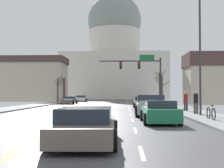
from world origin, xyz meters
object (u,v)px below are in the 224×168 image
at_px(pickup_truck_near_02, 151,106).
at_px(pedestrian_00, 186,100).
at_px(street_lamp_right, 196,41).
at_px(sedan_near_03, 160,112).
at_px(sedan_near_04, 86,126).
at_px(sedan_oncoming_00, 69,100).
at_px(signal_gantry, 143,69).
at_px(sedan_near_01, 149,104).
at_px(bicycle_parked, 211,113).
at_px(sedan_oncoming_01, 81,99).
at_px(sedan_near_00, 142,103).
at_px(pedestrian_01, 196,101).

xyz_separation_m(pickup_truck_near_02, pedestrian_00, (3.30, 3.95, 0.36)).
bearing_deg(street_lamp_right, sedan_near_03, -125.50).
xyz_separation_m(sedan_near_03, sedan_near_04, (-3.19, -7.20, -0.03)).
bearing_deg(sedan_oncoming_00, signal_gantry, -34.74).
height_order(sedan_near_01, sedan_near_04, sedan_near_01).
bearing_deg(pickup_truck_near_02, bicycle_parked, -58.38).
distance_m(sedan_oncoming_01, pedestrian_00, 35.94).
height_order(sedan_near_00, sedan_near_04, sedan_near_00).
bearing_deg(sedan_near_01, sedan_near_03, -91.77).
distance_m(sedan_near_00, pickup_truck_near_02, 12.07).
xyz_separation_m(pickup_truck_near_02, sedan_oncoming_00, (-10.37, 24.40, -0.12)).
bearing_deg(sedan_near_04, pedestrian_01, 63.54).
relative_size(sedan_oncoming_00, pedestrian_00, 2.77).
bearing_deg(sedan_oncoming_00, pedestrian_01, -60.61).
height_order(street_lamp_right, pedestrian_00, street_lamp_right).
distance_m(sedan_near_04, pedestrian_01, 14.60).
height_order(sedan_near_03, bicycle_parked, sedan_near_03).
bearing_deg(sedan_near_01, bicycle_parked, -76.75).
relative_size(sedan_near_01, sedan_oncoming_01, 0.91).
xyz_separation_m(signal_gantry, sedan_near_03, (-0.39, -22.68, -4.11)).
bearing_deg(pedestrian_01, sedan_oncoming_00, 119.39).
relative_size(pickup_truck_near_02, pedestrian_01, 3.24).
relative_size(signal_gantry, sedan_near_03, 1.75).
height_order(sedan_near_00, sedan_oncoming_01, sedan_near_00).
relative_size(sedan_near_00, sedan_near_04, 1.00).
bearing_deg(sedan_near_04, sedan_near_00, 82.72).
xyz_separation_m(sedan_oncoming_01, pedestrian_00, (13.66, -33.24, 0.46)).
bearing_deg(sedan_oncoming_00, bicycle_parked, -65.45).
xyz_separation_m(sedan_near_04, pedestrian_01, (6.50, 13.06, 0.50)).
relative_size(sedan_near_01, pedestrian_01, 2.57).
bearing_deg(sedan_near_01, sedan_oncoming_00, 120.76).
xyz_separation_m(sedan_near_00, sedan_near_03, (0.00, -17.80, -0.01)).
xyz_separation_m(signal_gantry, pedestrian_01, (2.92, -16.81, -3.64)).
bearing_deg(sedan_near_03, sedan_near_00, 90.00).
xyz_separation_m(sedan_near_04, bicycle_parked, (6.22, 8.03, -0.07)).
distance_m(sedan_near_01, pedestrian_00, 3.83).
height_order(sedan_near_03, sedan_near_04, sedan_near_03).
distance_m(street_lamp_right, pedestrian_00, 6.90).
height_order(signal_gantry, sedan_near_03, signal_gantry).
distance_m(street_lamp_right, sedan_near_03, 6.96).
height_order(pickup_truck_near_02, bicycle_parked, pickup_truck_near_02).
distance_m(sedan_near_00, pedestrian_01, 12.40).
distance_m(sedan_near_03, sedan_oncoming_00, 31.86).
bearing_deg(pedestrian_01, sedan_near_01, 115.22).
relative_size(street_lamp_right, pickup_truck_near_02, 1.62).
xyz_separation_m(sedan_near_01, sedan_near_03, (-0.37, -12.10, -0.01)).
bearing_deg(sedan_near_03, sedan_near_01, 88.23).
bearing_deg(pedestrian_01, pedestrian_00, 89.98).
bearing_deg(sedan_near_01, signal_gantry, 89.93).
bearing_deg(pedestrian_00, sedan_oncoming_00, 123.76).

